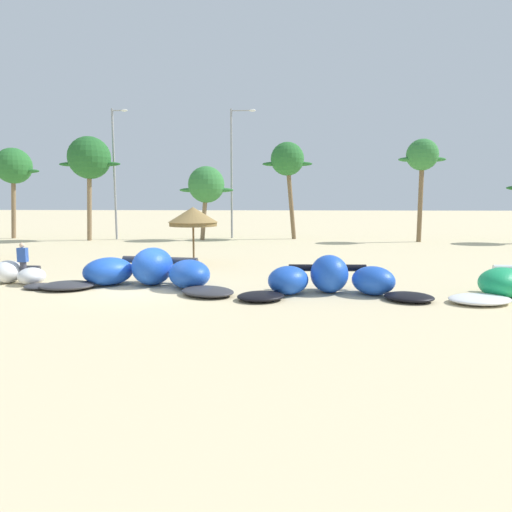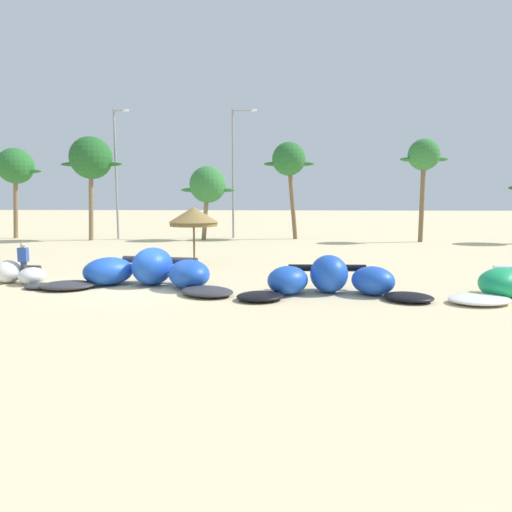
% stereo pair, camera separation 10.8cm
% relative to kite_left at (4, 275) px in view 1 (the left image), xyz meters
% --- Properties ---
extents(ground_plane, '(260.00, 260.00, 0.00)m').
position_rel_kite_left_xyz_m(ground_plane, '(5.63, -0.43, -0.35)').
color(ground_plane, beige).
extents(kite_left, '(5.21, 2.33, 0.91)m').
position_rel_kite_left_xyz_m(kite_left, '(0.00, 0.00, 0.00)').
color(kite_left, '#333338').
rests_on(kite_left, ground).
extents(kite_left_of_center, '(7.72, 4.11, 1.46)m').
position_rel_kite_left_xyz_m(kite_left_of_center, '(5.83, -0.14, 0.21)').
color(kite_left_of_center, '#333338').
rests_on(kite_left_of_center, ground).
extents(kite_center, '(6.82, 3.21, 1.35)m').
position_rel_kite_left_xyz_m(kite_center, '(12.63, -1.16, 0.17)').
color(kite_center, black).
rests_on(kite_center, ground).
extents(beach_umbrella_middle, '(2.54, 2.54, 2.94)m').
position_rel_kite_left_xyz_m(beach_umbrella_middle, '(6.37, 5.91, 2.11)').
color(beach_umbrella_middle, brown).
rests_on(beach_umbrella_middle, ground).
extents(person_near_kites, '(0.36, 0.24, 1.62)m').
position_rel_kite_left_xyz_m(person_near_kites, '(0.63, 0.31, 0.47)').
color(person_near_kites, '#383842').
rests_on(person_near_kites, ground).
extents(palm_leftmost, '(4.53, 3.02, 7.70)m').
position_rel_kite_left_xyz_m(palm_leftmost, '(-12.04, 20.93, 5.74)').
color(palm_leftmost, '#7F6647').
rests_on(palm_leftmost, ground).
extents(palm_left, '(5.08, 3.39, 8.37)m').
position_rel_kite_left_xyz_m(palm_left, '(-4.68, 19.29, 6.24)').
color(palm_left, '#7F6647').
rests_on(palm_left, ground).
extents(palm_left_of_gap, '(4.47, 2.98, 6.05)m').
position_rel_kite_left_xyz_m(palm_left_of_gap, '(4.61, 20.25, 4.14)').
color(palm_left_of_gap, '#7F6647').
rests_on(palm_left_of_gap, ground).
extents(palm_center_left, '(4.19, 2.79, 8.11)m').
position_rel_kite_left_xyz_m(palm_center_left, '(11.23, 21.78, 6.22)').
color(palm_center_left, brown).
rests_on(palm_center_left, ground).
extents(palm_center_right, '(3.65, 2.43, 8.00)m').
position_rel_kite_left_xyz_m(palm_center_right, '(21.65, 19.66, 6.24)').
color(palm_center_right, brown).
rests_on(palm_center_right, ground).
extents(lamppost_west, '(1.39, 0.24, 10.73)m').
position_rel_kite_left_xyz_m(lamppost_west, '(-3.08, 20.62, 5.52)').
color(lamppost_west, gray).
rests_on(lamppost_west, ground).
extents(lamppost_west_center, '(2.16, 0.24, 10.96)m').
position_rel_kite_left_xyz_m(lamppost_west_center, '(6.61, 22.44, 5.73)').
color(lamppost_west_center, gray).
rests_on(lamppost_west_center, ground).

